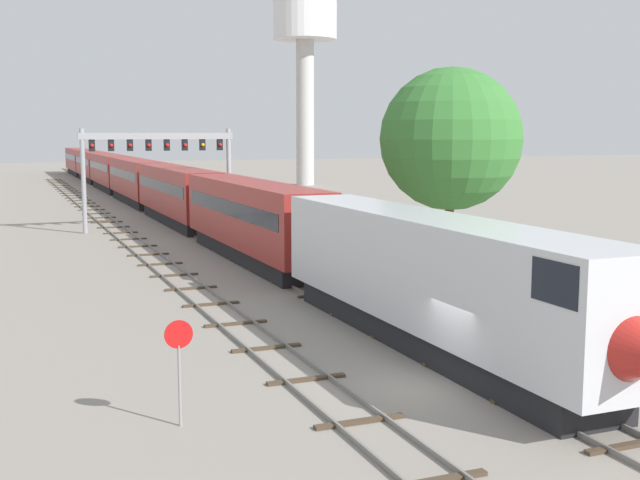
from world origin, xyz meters
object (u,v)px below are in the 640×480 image
(signal_gantry, at_px, (158,155))
(stop_sign, at_px, (179,358))
(passenger_train, at_px, (135,179))
(trackside_tree_left, at_px, (451,139))
(water_tower, at_px, (305,36))

(signal_gantry, relative_size, stop_sign, 4.20)
(passenger_train, bearing_deg, trackside_tree_left, -77.02)
(passenger_train, relative_size, signal_gantry, 12.39)
(passenger_train, distance_m, water_tower, 40.35)
(passenger_train, bearing_deg, stop_sign, -98.23)
(signal_gantry, xyz_separation_m, water_tower, (30.54, 47.29, 15.62))
(water_tower, xyz_separation_m, stop_sign, (-38.29, -90.77, -19.74))
(signal_gantry, distance_m, stop_sign, 44.35)
(passenger_train, height_order, stop_sign, passenger_train)
(stop_sign, height_order, trackside_tree_left, trackside_tree_left)
(signal_gantry, bearing_deg, water_tower, 57.15)
(water_tower, bearing_deg, trackside_tree_left, -103.97)
(signal_gantry, bearing_deg, passenger_train, 84.99)
(stop_sign, bearing_deg, passenger_train, 81.77)
(passenger_train, xyz_separation_m, stop_sign, (-10.00, -69.16, -0.74))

